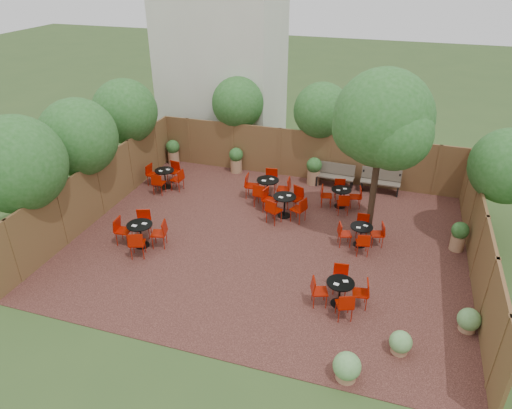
% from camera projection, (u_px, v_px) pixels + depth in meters
% --- Properties ---
extents(ground, '(80.00, 80.00, 0.00)m').
position_uv_depth(ground, '(268.00, 242.00, 14.79)').
color(ground, '#354F23').
rests_on(ground, ground).
extents(courtyard_paving, '(12.00, 10.00, 0.02)m').
position_uv_depth(courtyard_paving, '(268.00, 242.00, 14.78)').
color(courtyard_paving, black).
rests_on(courtyard_paving, ground).
extents(fence_back, '(12.00, 0.08, 2.00)m').
position_uv_depth(fence_back, '(304.00, 155.00, 18.49)').
color(fence_back, brown).
rests_on(fence_back, ground).
extents(fence_left, '(0.08, 10.00, 2.00)m').
position_uv_depth(fence_left, '(100.00, 188.00, 15.90)').
color(fence_left, brown).
rests_on(fence_left, ground).
extents(fence_right, '(0.08, 10.00, 2.00)m').
position_uv_depth(fence_right, '(479.00, 248.00, 12.71)').
color(fence_right, brown).
rests_on(fence_right, ground).
extents(neighbour_building, '(5.00, 4.00, 8.00)m').
position_uv_depth(neighbour_building, '(223.00, 56.00, 20.75)').
color(neighbour_building, beige).
rests_on(neighbour_building, ground).
extents(overhang_foliage, '(15.80, 10.66, 2.80)m').
position_uv_depth(overhang_foliage, '(195.00, 132.00, 15.81)').
color(overhang_foliage, '#21541B').
rests_on(overhang_foliage, ground).
extents(courtyard_tree, '(2.95, 2.88, 5.32)m').
position_uv_depth(courtyard_tree, '(382.00, 124.00, 13.42)').
color(courtyard_tree, black).
rests_on(courtyard_tree, courtyard_paving).
extents(park_bench_left, '(1.48, 0.54, 0.90)m').
position_uv_depth(park_bench_left, '(335.00, 175.00, 18.06)').
color(park_bench_left, brown).
rests_on(park_bench_left, courtyard_paving).
extents(park_bench_right, '(1.47, 0.47, 0.91)m').
position_uv_depth(park_bench_right, '(381.00, 180.00, 17.61)').
color(park_bench_right, brown).
rests_on(park_bench_right, courtyard_paving).
extents(bistro_tables, '(9.12, 6.76, 0.92)m').
position_uv_depth(bistro_tables, '(260.00, 212.00, 15.58)').
color(bistro_tables, black).
rests_on(bistro_tables, courtyard_paving).
extents(planters, '(11.82, 3.92, 1.09)m').
position_uv_depth(planters, '(274.00, 171.00, 18.12)').
color(planters, '#9A6E4D').
rests_on(planters, courtyard_paving).
extents(low_shrubs, '(3.18, 2.94, 0.66)m').
position_uv_depth(low_shrubs, '(402.00, 345.00, 10.50)').
color(low_shrubs, '#9A6E4D').
rests_on(low_shrubs, courtyard_paving).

